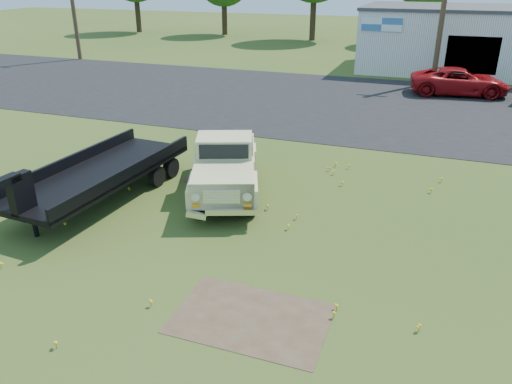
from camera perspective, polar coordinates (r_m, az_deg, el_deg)
ground at (r=12.87m, az=-2.16°, el=-5.03°), size 140.00×140.00×0.00m
asphalt_lot at (r=26.51m, az=10.27°, el=9.95°), size 90.00×14.00×0.02m
dirt_patch_a at (r=10.07m, az=-0.59°, el=-14.25°), size 3.00×2.00×0.01m
dirt_patch_b at (r=16.49m, az=-4.04°, el=1.67°), size 2.20×1.60×0.01m
commercial_building at (r=37.66m, az=23.40°, el=15.76°), size 14.20×8.20×4.15m
utility_pole_mid at (r=32.45m, az=20.71°, el=19.62°), size 1.60×0.30×9.00m
vintage_pickup_truck at (r=15.03m, az=-3.54°, el=3.14°), size 3.60×5.36×1.81m
flatbed_trailer at (r=15.30m, az=-17.49°, el=2.50°), size 2.69×6.92×1.85m
red_pickup at (r=29.97m, az=22.24°, el=11.58°), size 5.43×3.09×1.43m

